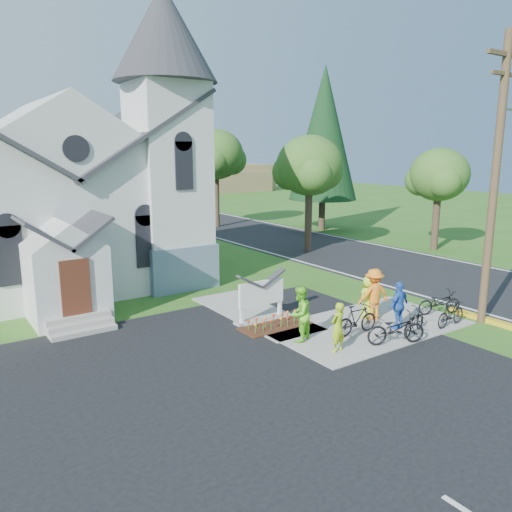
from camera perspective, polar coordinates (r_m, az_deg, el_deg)
ground at (r=16.95m, az=10.31°, el=-9.44°), size 120.00×120.00×0.00m
parking_lot at (r=11.76m, az=-8.53°, el=-19.55°), size 20.00×16.00×0.02m
road at (r=34.21m, az=4.59°, el=1.63°), size 8.00×90.00×0.02m
sidewalk at (r=18.29m, az=12.58°, el=-7.84°), size 7.00×4.00×0.05m
church at (r=24.29m, az=-20.99°, el=9.11°), size 12.35×12.00×13.00m
church_sign at (r=18.20m, az=0.60°, el=-4.31°), size 2.20×0.40×1.70m
flower_bed at (r=17.82m, az=2.28°, el=-8.04°), size 2.60×1.10×0.07m
utility_pole at (r=19.20m, az=25.80°, el=8.63°), size 3.45×0.28×10.00m
tree_road_near at (r=30.40m, az=6.14°, el=10.17°), size 4.00×4.00×7.05m
tree_road_mid at (r=40.52m, az=-4.60°, el=11.45°), size 4.40×4.40×7.80m
tree_road_far at (r=32.90m, az=20.20°, el=8.64°), size 3.60×3.60×6.30m
conifer at (r=39.21m, az=7.78°, el=13.71°), size 5.20×5.20×12.40m
distant_hills at (r=69.10m, az=-22.46°, el=7.80°), size 61.00×10.00×5.60m
cyclist_0 at (r=15.63m, az=9.32°, el=-8.02°), size 0.63×0.47×1.56m
bike_0 at (r=16.68m, az=15.69°, el=-8.00°), size 2.06×1.37×1.03m
cyclist_1 at (r=16.26m, az=5.01°, el=-6.60°), size 1.09×0.98×1.83m
bike_1 at (r=17.19m, az=11.46°, el=-7.14°), size 1.76×0.57×1.04m
cyclist_2 at (r=17.97m, az=16.01°, el=-5.45°), size 1.04×0.54×1.69m
bike_2 at (r=17.78m, az=17.59°, el=-7.15°), size 1.72×1.02×0.86m
cyclist_3 at (r=18.72m, az=13.31°, el=-4.27°), size 1.36×0.97×1.90m
bike_3 at (r=18.93m, az=21.39°, el=-6.14°), size 1.57×0.51×0.93m
cyclist_4 at (r=18.87m, az=12.69°, el=-4.60°), size 0.80×0.53×1.59m
bike_4 at (r=20.16m, az=20.21°, el=-4.99°), size 1.84×1.20×0.91m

